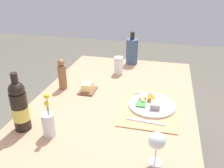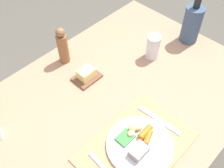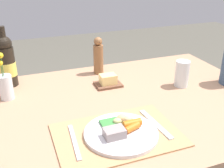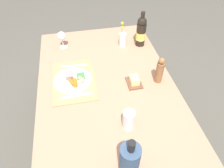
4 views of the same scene
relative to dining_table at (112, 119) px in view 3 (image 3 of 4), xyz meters
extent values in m
cube|color=tan|center=(0.00, 0.00, 0.06)|extent=(1.48, 0.96, 0.04)
cylinder|color=black|center=(0.66, 0.40, -0.31)|extent=(0.06, 0.06, 0.69)
cube|color=tan|center=(-0.06, -0.22, 0.08)|extent=(0.45, 0.31, 0.01)
cylinder|color=silver|center=(-0.05, -0.23, 0.09)|extent=(0.27, 0.27, 0.01)
cube|color=gray|center=(-0.09, -0.25, 0.11)|extent=(0.07, 0.06, 0.03)
cylinder|color=orange|center=(-0.01, -0.24, 0.11)|extent=(0.07, 0.05, 0.02)
cylinder|color=orange|center=(0.00, -0.22, 0.11)|extent=(0.07, 0.03, 0.03)
ellipsoid|color=#CAC27F|center=(-0.04, -0.18, 0.11)|extent=(0.03, 0.03, 0.02)
ellipsoid|color=tan|center=(-0.02, -0.17, 0.11)|extent=(0.04, 0.04, 0.03)
ellipsoid|color=#D7BD84|center=(0.00, -0.18, 0.11)|extent=(0.04, 0.03, 0.02)
cube|color=#3E8A3F|center=(-0.07, -0.17, 0.10)|extent=(0.07, 0.06, 0.01)
cube|color=silver|center=(-0.22, -0.22, 0.08)|extent=(0.03, 0.21, 0.00)
cube|color=silver|center=(0.10, -0.22, 0.08)|extent=(0.03, 0.22, 0.00)
cylinder|color=#8D5E39|center=(0.06, 0.37, 0.16)|extent=(0.05, 0.05, 0.16)
sphere|color=#8D5E39|center=(0.06, 0.37, 0.26)|extent=(0.05, 0.05, 0.05)
cylinder|color=black|center=(-0.41, 0.38, 0.18)|extent=(0.08, 0.08, 0.20)
sphere|color=black|center=(-0.41, 0.38, 0.29)|extent=(0.08, 0.08, 0.08)
cylinder|color=black|center=(-0.41, 0.38, 0.34)|extent=(0.03, 0.03, 0.08)
cylinder|color=#ECDA5B|center=(-0.41, 0.38, 0.17)|extent=(0.08, 0.08, 0.07)
cylinder|color=silver|center=(0.40, 0.06, 0.14)|extent=(0.07, 0.07, 0.13)
cylinder|color=#A8D8D5|center=(0.40, 0.06, 0.12)|extent=(0.06, 0.06, 0.07)
cylinder|color=silver|center=(-0.43, 0.22, 0.13)|extent=(0.06, 0.06, 0.12)
cylinder|color=#3F7233|center=(-0.43, 0.22, 0.17)|extent=(0.00, 0.00, 0.18)
sphere|color=yellow|center=(-0.43, 0.22, 0.25)|extent=(0.02, 0.02, 0.02)
cylinder|color=#3F7233|center=(-0.43, 0.21, 0.18)|extent=(0.00, 0.00, 0.21)
sphere|color=yellow|center=(-0.43, 0.21, 0.29)|extent=(0.02, 0.02, 0.02)
cube|color=brown|center=(0.05, 0.19, 0.08)|extent=(0.13, 0.10, 0.01)
cube|color=#F9DD85|center=(0.05, 0.19, 0.11)|extent=(0.08, 0.06, 0.05)
camera|label=1|loc=(-1.28, -0.29, 0.79)|focal=38.38mm
camera|label=2|loc=(-0.50, -0.51, 1.07)|focal=43.39mm
camera|label=3|loc=(-0.38, -1.00, 0.67)|focal=44.24mm
camera|label=4|loc=(1.06, -0.17, 1.12)|focal=33.19mm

